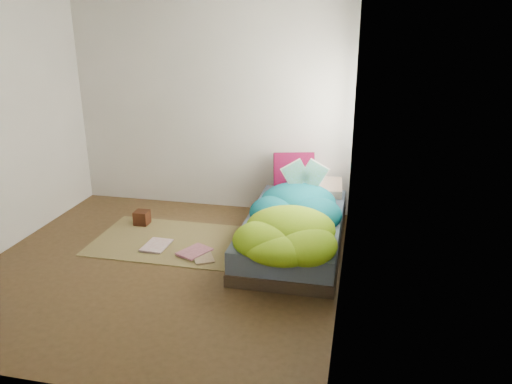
{
  "coord_description": "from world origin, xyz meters",
  "views": [
    {
      "loc": [
        1.86,
        -4.14,
        2.34
      ],
      "look_at": [
        0.8,
        0.75,
        0.58
      ],
      "focal_mm": 35.0,
      "sensor_mm": 36.0,
      "label": 1
    }
  ],
  "objects_px": {
    "bed": "(294,232)",
    "floor_book_a": "(146,244)",
    "open_book": "(305,165)",
    "pillow_magenta": "(294,173)",
    "wooden_box": "(142,218)",
    "floor_book_b": "(186,249)"
  },
  "relations": [
    {
      "from": "open_book",
      "to": "wooden_box",
      "type": "relative_size",
      "value": 2.58
    },
    {
      "from": "pillow_magenta",
      "to": "wooden_box",
      "type": "bearing_deg",
      "value": -174.51
    },
    {
      "from": "wooden_box",
      "to": "open_book",
      "type": "bearing_deg",
      "value": 5.11
    },
    {
      "from": "floor_book_b",
      "to": "open_book",
      "type": "bearing_deg",
      "value": 59.43
    },
    {
      "from": "wooden_box",
      "to": "floor_book_a",
      "type": "relative_size",
      "value": 0.47
    },
    {
      "from": "bed",
      "to": "floor_book_b",
      "type": "height_order",
      "value": "bed"
    },
    {
      "from": "pillow_magenta",
      "to": "open_book",
      "type": "height_order",
      "value": "open_book"
    },
    {
      "from": "pillow_magenta",
      "to": "open_book",
      "type": "bearing_deg",
      "value": -81.1
    },
    {
      "from": "bed",
      "to": "open_book",
      "type": "height_order",
      "value": "open_book"
    },
    {
      "from": "open_book",
      "to": "floor_book_b",
      "type": "bearing_deg",
      "value": -159.36
    },
    {
      "from": "bed",
      "to": "wooden_box",
      "type": "bearing_deg",
      "value": 173.88
    },
    {
      "from": "open_book",
      "to": "pillow_magenta",
      "type": "bearing_deg",
      "value": 100.94
    },
    {
      "from": "bed",
      "to": "floor_book_a",
      "type": "bearing_deg",
      "value": -167.43
    },
    {
      "from": "open_book",
      "to": "wooden_box",
      "type": "bearing_deg",
      "value": 173.27
    },
    {
      "from": "bed",
      "to": "pillow_magenta",
      "type": "bearing_deg",
      "value": 98.93
    },
    {
      "from": "bed",
      "to": "open_book",
      "type": "bearing_deg",
      "value": 81.31
    },
    {
      "from": "bed",
      "to": "pillow_magenta",
      "type": "xyz_separation_m",
      "value": [
        -0.13,
        0.8,
        0.41
      ]
    },
    {
      "from": "pillow_magenta",
      "to": "open_book",
      "type": "distance_m",
      "value": 0.52
    },
    {
      "from": "open_book",
      "to": "wooden_box",
      "type": "distance_m",
      "value": 2.03
    },
    {
      "from": "floor_book_b",
      "to": "floor_book_a",
      "type": "bearing_deg",
      "value": -154.97
    },
    {
      "from": "bed",
      "to": "wooden_box",
      "type": "height_order",
      "value": "bed"
    },
    {
      "from": "open_book",
      "to": "floor_book_a",
      "type": "bearing_deg",
      "value": -167.94
    }
  ]
}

